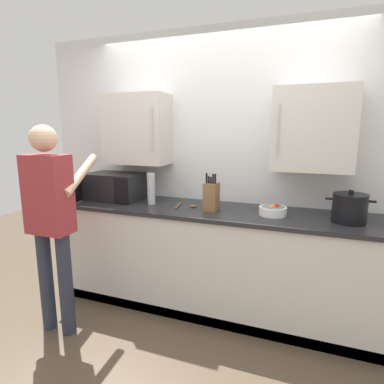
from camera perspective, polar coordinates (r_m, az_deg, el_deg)
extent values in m
plane|color=#4C3D2D|center=(2.65, -2.59, -27.13)|extent=(9.45, 9.45, 0.00)
cube|color=white|center=(3.17, 5.34, 4.66)|extent=(3.81, 0.10, 2.57)
cube|color=beige|center=(3.28, -9.77, 10.90)|extent=(0.64, 0.32, 0.68)
cylinder|color=#B7BABF|center=(3.00, -7.13, 10.98)|extent=(0.01, 0.01, 0.41)
cube|color=beige|center=(2.83, 20.75, 10.36)|extent=(0.64, 0.32, 0.68)
cylinder|color=#B7BABF|center=(2.67, 15.07, 10.69)|extent=(0.01, 0.01, 0.41)
cube|color=beige|center=(3.02, 3.06, -11.98)|extent=(2.97, 0.65, 0.91)
cube|color=#232326|center=(2.87, 3.16, -3.31)|extent=(3.01, 0.69, 0.03)
cube|color=black|center=(2.96, 1.04, -21.49)|extent=(2.97, 0.04, 0.09)
cube|color=black|center=(3.32, -13.51, 1.02)|extent=(0.54, 0.37, 0.26)
cube|color=beige|center=(3.36, -14.67, 1.06)|extent=(0.35, 0.32, 0.21)
cube|color=black|center=(3.06, -12.49, 0.21)|extent=(0.15, 0.01, 0.24)
cube|color=black|center=(3.17, -20.82, 0.13)|extent=(0.10, 0.39, 0.24)
cylinder|color=white|center=(2.72, 14.16, -3.28)|extent=(0.22, 0.22, 0.07)
cylinder|color=slate|center=(2.72, 14.17, -2.98)|extent=(0.18, 0.18, 0.05)
sphere|color=red|center=(2.72, 14.70, -2.58)|extent=(0.06, 0.06, 0.06)
sphere|color=orange|center=(2.72, 14.33, -2.64)|extent=(0.04, 0.04, 0.04)
sphere|color=orange|center=(2.70, 14.07, -2.70)|extent=(0.05, 0.05, 0.05)
cylinder|color=brown|center=(2.94, -2.47, -2.41)|extent=(0.06, 0.22, 0.01)
ellipsoid|color=brown|center=(2.92, 0.27, -2.51)|extent=(0.07, 0.06, 0.02)
cube|color=brown|center=(2.79, 3.47, -0.83)|extent=(0.11, 0.15, 0.24)
cylinder|color=black|center=(2.75, 2.61, 2.48)|extent=(0.02, 0.02, 0.09)
cylinder|color=black|center=(2.75, 2.99, 2.20)|extent=(0.02, 0.02, 0.06)
cylinder|color=black|center=(2.74, 3.37, 2.10)|extent=(0.02, 0.02, 0.05)
cylinder|color=black|center=(2.73, 3.76, 2.36)|extent=(0.02, 0.02, 0.08)
cylinder|color=black|center=(2.73, 4.14, 2.36)|extent=(0.02, 0.02, 0.08)
cylinder|color=#B7BABF|center=(3.04, -7.27, 0.32)|extent=(0.07, 0.07, 0.27)
cylinder|color=#B7BABF|center=(3.01, -7.34, 3.08)|extent=(0.08, 0.08, 0.03)
cylinder|color=black|center=(2.70, 26.18, -2.77)|extent=(0.25, 0.25, 0.20)
cylinder|color=black|center=(2.68, 26.38, -0.49)|extent=(0.25, 0.25, 0.02)
cylinder|color=black|center=(2.67, 26.42, 0.00)|extent=(0.04, 0.04, 0.03)
cylinder|color=black|center=(2.67, 23.15, -1.08)|extent=(0.05, 0.02, 0.02)
cylinder|color=black|center=(2.70, 29.43, -1.50)|extent=(0.05, 0.02, 0.02)
cylinder|color=#282D3D|center=(2.97, -24.47, -14.10)|extent=(0.11, 0.11, 0.84)
cylinder|color=#282D3D|center=(2.84, -21.51, -15.03)|extent=(0.11, 0.11, 0.84)
cube|color=maroon|center=(2.68, -24.19, -0.39)|extent=(0.34, 0.20, 0.61)
sphere|color=#DBAD89|center=(2.64, -24.92, 8.65)|extent=(0.20, 0.20, 0.20)
cylinder|color=#DBAD89|center=(2.78, -19.13, 3.02)|extent=(0.20, 0.55, 0.29)
cylinder|color=maroon|center=(2.84, -26.99, -1.09)|extent=(0.07, 0.07, 0.52)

